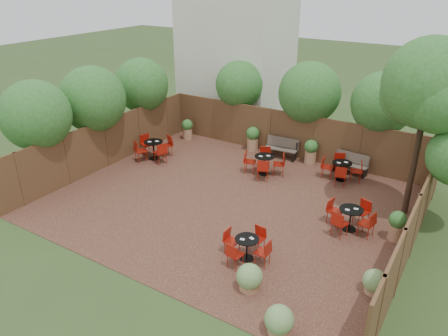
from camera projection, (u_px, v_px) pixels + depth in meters
The scene contains 13 objects.
ground at pixel (230, 202), 15.36m from camera, with size 80.00×80.00×0.00m, color #354F23.
courtyard_paving at pixel (230, 202), 15.36m from camera, with size 12.00×10.00×0.02m, color #341A15.
fence_back at pixel (290, 135), 18.80m from camera, with size 12.00×0.08×2.00m, color brown.
fence_left at pixel (107, 143), 17.84m from camera, with size 0.08×10.00×2.00m, color brown.
fence_right at pixel (414, 226), 12.05m from camera, with size 0.08×10.00×2.00m, color brown.
neighbour_building at pixel (237, 46), 22.03m from camera, with size 5.00×4.00×8.00m, color silver.
overhang_foliage at pixel (210, 99), 17.53m from camera, with size 15.47×10.82×2.66m.
courtyard_tree at pixel (428, 89), 12.89m from camera, with size 2.90×2.81×5.83m.
park_bench_left at pixel (282, 148), 18.82m from camera, with size 1.47×0.58×0.89m.
park_bench_right at pixel (351, 163), 17.35m from camera, with size 1.40×0.57×0.84m.
bistro_tables at pixel (261, 178), 16.07m from camera, with size 10.56×7.90×0.92m.
planters at pixel (273, 152), 18.10m from camera, with size 11.05×4.64×1.10m.
low_shrubs at pixel (295, 293), 10.49m from camera, with size 3.39×3.16×0.73m.
Camera 1 is at (6.95, -11.53, 7.50)m, focal length 34.66 mm.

